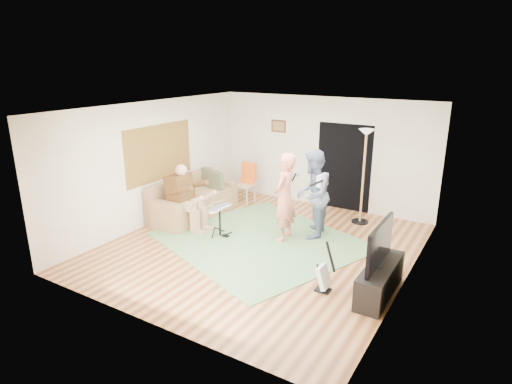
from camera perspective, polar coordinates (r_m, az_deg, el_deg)
floor at (r=8.50m, az=0.61°, el=-7.29°), size 6.00×6.00×0.00m
walls at (r=8.03m, az=0.64°, el=1.50°), size 5.50×6.00×2.70m
ceiling at (r=7.77m, az=0.68°, el=11.12°), size 6.00×6.00×0.00m
window_blinds at (r=9.77m, az=-12.76°, el=5.14°), size 0.00×2.05×2.05m
doorway at (r=10.51m, az=11.62°, el=3.25°), size 2.10×0.00×2.10m
picture_frame at (r=11.07m, az=3.03°, el=8.76°), size 0.42×0.03×0.32m
area_rug at (r=8.75m, az=0.55°, el=-6.50°), size 4.55×4.36×0.02m
sofa at (r=10.15m, az=-8.63°, el=-1.48°), size 0.93×2.26×0.91m
drummer at (r=9.34m, az=-9.17°, el=-1.59°), size 0.92×0.51×1.41m
drum_kit at (r=8.92m, az=-4.83°, el=-4.11°), size 0.36×0.65×0.67m
singer at (r=8.54m, az=3.81°, el=-0.71°), size 0.48×0.69×1.80m
microphone at (r=8.33m, az=5.09°, el=1.99°), size 0.06×0.06×0.24m
guitarist at (r=8.75m, az=7.54°, el=-0.31°), size 0.88×1.03×1.83m
guitar_held at (r=8.58m, az=8.85°, el=1.57°), size 0.19×0.61×0.26m
guitar_spare at (r=6.96m, az=9.06°, el=-11.14°), size 0.31×0.28×0.86m
torchiere_lamp at (r=9.58m, az=14.27°, el=4.18°), size 0.38×0.38×2.12m
dining_chair at (r=10.95m, az=-1.38°, el=0.45°), size 0.44×0.46×1.02m
tv_cabinet at (r=7.06m, az=16.18°, el=-11.20°), size 0.40×1.40×0.50m
television at (r=6.81m, az=16.20°, el=-6.66°), size 0.06×1.18×0.68m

